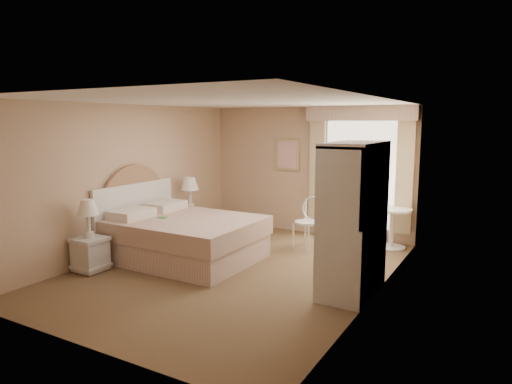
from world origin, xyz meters
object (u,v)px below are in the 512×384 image
Objects in this scene: nightstand_far at (191,215)px; cafe_chair at (309,218)px; round_table at (392,222)px; bed at (179,235)px; nightstand_near at (90,245)px; armoire at (353,232)px.

cafe_chair is at bearing 10.92° from nightstand_far.
bed is at bearing -140.65° from round_table.
nightstand_near is 3.67m from cafe_chair.
bed is 2.56× the size of cafe_chair.
armoire is (2.92, -0.06, 0.43)m from bed.
bed reaches higher than nightstand_far.
cafe_chair is at bearing -153.39° from round_table.
armoire is at bearing -37.85° from cafe_chair.
cafe_chair reaches higher than round_table.
round_table is (3.59, 1.09, 0.04)m from nightstand_far.
nightstand_far reaches higher than nightstand_near.
armoire is (3.65, -1.32, 0.38)m from nightstand_far.
cafe_chair is at bearing 47.32° from bed.
nightstand_far is at bearing 160.16° from armoire.
bed is 1.38m from nightstand_near.
armoire reaches higher than bed.
nightstand_near is (-0.73, -1.17, 0.02)m from bed.
cafe_chair is 0.46× the size of armoire.
nightstand_near is 1.50× the size of round_table.
cafe_chair is at bearing 127.69° from armoire.
round_table is (3.59, 3.51, 0.07)m from nightstand_near.
cafe_chair is (1.56, 1.70, 0.14)m from bed.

